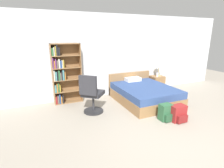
% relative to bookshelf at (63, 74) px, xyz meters
% --- Properties ---
extents(ground_plane, '(14.00, 14.00, 0.00)m').
position_rel_bookshelf_xyz_m(ground_plane, '(1.59, -3.04, -0.87)').
color(ground_plane, '#A39989').
extents(wall_back, '(9.00, 0.06, 2.60)m').
position_rel_bookshelf_xyz_m(wall_back, '(1.59, 0.19, 0.43)').
color(wall_back, silver).
rests_on(wall_back, ground_plane).
extents(bookshelf, '(0.82, 0.28, 1.73)m').
position_rel_bookshelf_xyz_m(bookshelf, '(0.00, 0.00, 0.00)').
color(bookshelf, olive).
rests_on(bookshelf, ground_plane).
extents(bed, '(1.53, 1.91, 0.73)m').
position_rel_bookshelf_xyz_m(bed, '(2.21, -0.82, -0.63)').
color(bed, olive).
rests_on(bed, ground_plane).
extents(office_chair, '(0.72, 0.72, 1.04)m').
position_rel_bookshelf_xyz_m(office_chair, '(0.52, -1.05, -0.38)').
color(office_chair, '#232326').
rests_on(office_chair, ground_plane).
extents(nightstand, '(0.45, 0.42, 0.53)m').
position_rel_bookshelf_xyz_m(nightstand, '(3.28, -0.09, -0.61)').
color(nightstand, olive).
rests_on(nightstand, ground_plane).
extents(table_lamp, '(0.27, 0.27, 0.50)m').
position_rel_bookshelf_xyz_m(table_lamp, '(3.33, -0.09, 0.04)').
color(table_lamp, tan).
rests_on(table_lamp, nightstand).
extents(water_bottle, '(0.07, 0.07, 0.19)m').
position_rel_bookshelf_xyz_m(water_bottle, '(3.20, -0.19, -0.26)').
color(water_bottle, silver).
rests_on(water_bottle, nightstand).
extents(backpack_red, '(0.36, 0.29, 0.39)m').
position_rel_bookshelf_xyz_m(backpack_red, '(2.24, -2.26, -0.69)').
color(backpack_red, maroon).
rests_on(backpack_red, ground_plane).
extents(backpack_green, '(0.28, 0.28, 0.40)m').
position_rel_bookshelf_xyz_m(backpack_green, '(2.00, -2.11, -0.69)').
color(backpack_green, '#2D603D').
rests_on(backpack_green, ground_plane).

